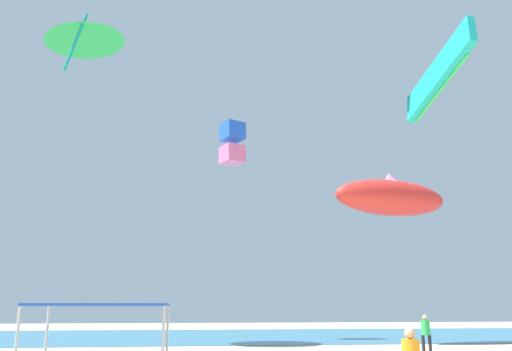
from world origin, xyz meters
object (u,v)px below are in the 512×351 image
(kite_parafoil_teal, at_px, (439,74))
(kite_inflatable_red, at_px, (391,197))
(kite_delta_green, at_px, (85,35))
(canopy_tent, at_px, (102,308))
(person_near_tent, at_px, (426,330))
(kite_box_blue, at_px, (232,143))

(kite_parafoil_teal, bearing_deg, kite_inflatable_red, -17.96)
(kite_inflatable_red, height_order, kite_delta_green, kite_delta_green)
(canopy_tent, relative_size, kite_inflatable_red, 0.40)
(person_near_tent, height_order, kite_delta_green, kite_delta_green)
(canopy_tent, distance_m, kite_delta_green, 25.40)
(person_near_tent, xyz_separation_m, kite_delta_green, (-18.30, 7.02, 17.96))
(canopy_tent, height_order, kite_parafoil_teal, kite_parafoil_teal)
(canopy_tent, bearing_deg, kite_inflatable_red, 50.12)
(canopy_tent, xyz_separation_m, kite_box_blue, (4.85, 21.77, 11.09))
(kite_parafoil_teal, xyz_separation_m, kite_delta_green, (-17.43, 12.13, 7.18))
(kite_inflatable_red, distance_m, kite_delta_green, 21.91)
(kite_inflatable_red, xyz_separation_m, kite_delta_green, (-19.27, 1.19, 10.35))
(kite_box_blue, distance_m, kite_delta_green, 11.92)
(canopy_tent, relative_size, kite_box_blue, 1.08)
(kite_box_blue, xyz_separation_m, kite_delta_green, (-9.82, -3.47, 5.80))
(kite_delta_green, bearing_deg, kite_inflatable_red, -92.61)
(canopy_tent, height_order, person_near_tent, canopy_tent)
(canopy_tent, distance_m, kite_parafoil_teal, 16.96)
(kite_box_blue, distance_m, kite_inflatable_red, 11.47)
(canopy_tent, relative_size, kite_parafoil_teal, 0.61)
(kite_inflatable_red, xyz_separation_m, kite_parafoil_teal, (-1.84, -10.94, 3.16))
(kite_inflatable_red, relative_size, kite_delta_green, 1.58)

